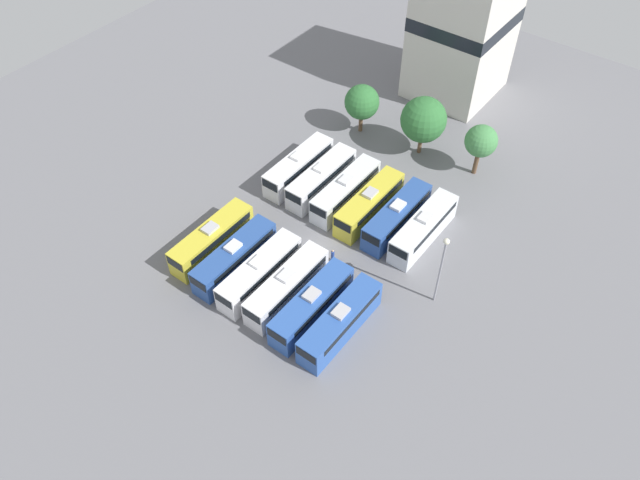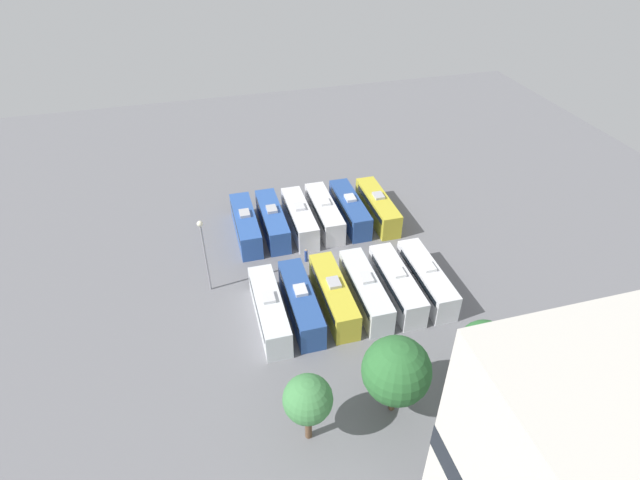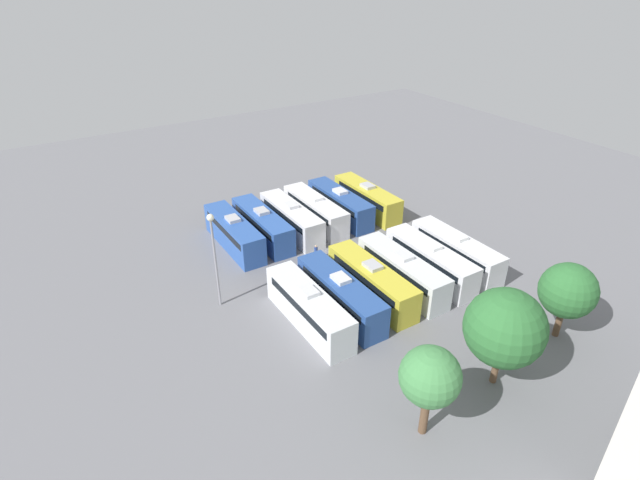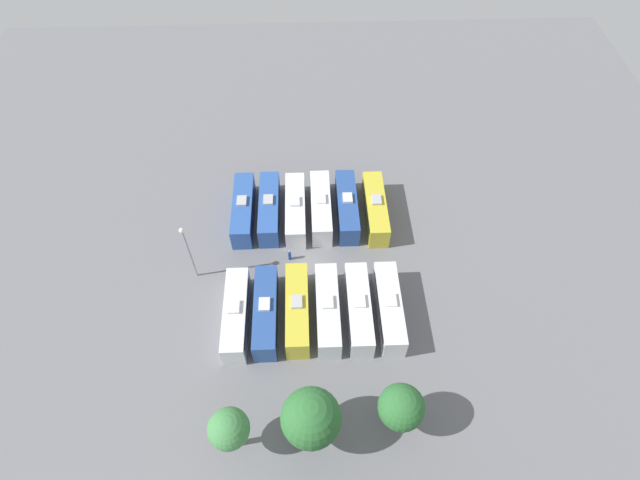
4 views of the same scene
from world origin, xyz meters
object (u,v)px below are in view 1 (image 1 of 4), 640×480
Objects in this scene: bus_0 at (212,238)px; bus_8 at (346,190)px; bus_9 at (369,203)px; bus_10 at (397,216)px; light_pole at (442,261)px; tree_2 at (481,141)px; bus_2 at (260,272)px; bus_6 at (299,166)px; bus_11 at (424,228)px; bus_1 at (235,257)px; worker_person at (333,256)px; bus_3 at (287,286)px; bus_4 at (312,305)px; tree_0 at (362,102)px; bus_7 at (322,178)px; tree_1 at (424,120)px; bus_5 at (340,321)px; depot_building at (464,25)px.

bus_0 is 1.00× the size of bus_8.
bus_9 is 3.47m from bus_10.
tree_2 is (-5.89, 19.66, -1.19)m from light_pole.
bus_9 is (10.17, 14.41, 0.00)m from bus_0.
bus_2 is 15.17m from bus_9.
bus_11 is at bearing 0.71° from bus_6.
bus_1 is 1.00× the size of bus_6.
light_pole is at bearing -15.80° from bus_6.
worker_person is at bearing -36.67° from bus_6.
bus_1 and bus_3 have the same top height.
bus_3 is 1.56× the size of tree_2.
bus_2 is 30.04m from tree_2.
tree_2 is (5.98, 28.13, 3.02)m from bus_3.
tree_2 reaches higher than bus_4.
bus_10 is at bearing 56.33° from bus_1.
bus_10 is at bearing -42.48° from tree_0.
bus_3 is 16.26m from bus_7.
bus_5 is at bearing -73.93° from tree_1.
bus_11 is at bearing -67.51° from depot_building.
bus_3 is 1.00× the size of bus_4.
worker_person is 12.37m from light_pole.
light_pole is 1.33× the size of tree_2.
bus_3 is 1.59× the size of tree_0.
bus_8 is (-0.18, 15.00, 0.00)m from bus_2.
bus_4 is 1.00× the size of bus_7.
bus_4 is at bearing -0.30° from bus_1.
light_pole reaches higher than bus_3.
tree_0 is at bearing 115.69° from bus_4.
bus_11 is at bearing 78.00° from bus_4.
bus_7 is (3.37, 14.59, 0.00)m from bus_0.
bus_1 is 1.36× the size of tree_1.
bus_9 is at bearing 114.54° from bus_5.
bus_8 is (-3.45, 14.71, 0.00)m from bus_3.
depot_building is (5.59, 27.46, 7.94)m from bus_6.
bus_2 is 6.17× the size of worker_person.
tree_2 is at bearing 54.88° from bus_8.
worker_person is at bearing -124.54° from bus_11.
bus_1 is 10.01m from bus_4.
bus_7 is 20.23m from light_pole.
bus_4 is at bearing -79.30° from depot_building.
tree_0 is (-2.98, 26.95, 2.63)m from bus_1.
tree_2 is 18.32m from depot_building.
tree_2 is at bearing 46.14° from bus_7.
bus_3 is at bearing -89.62° from bus_9.
bus_6 and bus_8 have the same top height.
bus_4 is at bearing -47.90° from bus_6.
tree_2 is (16.25, 13.40, 3.02)m from bus_6.
depot_building is at bearing 72.33° from tree_0.
tree_1 is (-1.32, 27.49, 3.17)m from bus_3.
bus_1 is at bearing -179.86° from bus_2.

